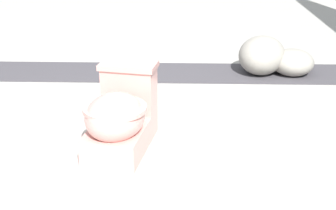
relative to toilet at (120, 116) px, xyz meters
The scene contains 5 objects.
ground_plane 0.31m from the toilet, 140.79° to the left, with size 14.00×14.00×0.00m, color #A8A59E.
gravel_strip 1.64m from the toilet, 156.81° to the left, with size 0.56×8.00×0.01m, color #423F44.
toilet is the anchor object (origin of this frame).
boulder_near 2.04m from the toilet, 136.39° to the left, with size 0.39×0.38×0.24m, color gray.
boulder_far 1.88m from the toilet, 143.39° to the left, with size 0.51×0.42×0.35m, color gray.
Camera 1 is at (2.84, 0.24, 1.42)m, focal length 50.00 mm.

